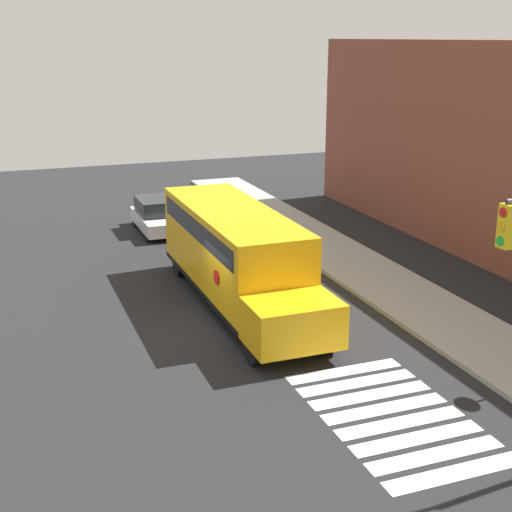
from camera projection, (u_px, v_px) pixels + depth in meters
The scene contains 5 objects.
ground_plane at pixel (226, 328), 21.65m from camera, with size 60.00×60.00×0.00m, color black.
sidewalk_strip at pixel (411, 299), 23.80m from camera, with size 44.00×3.00×0.15m.
crosswalk_stripes at pixel (392, 415), 16.63m from camera, with size 5.40×3.20×0.01m.
school_bus at pixel (236, 251), 23.23m from camera, with size 10.11×2.57×3.08m.
parked_car at pixel (158, 216), 32.16m from camera, with size 4.04×1.81×1.49m.
Camera 1 is at (19.10, -6.16, 8.47)m, focal length 50.00 mm.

